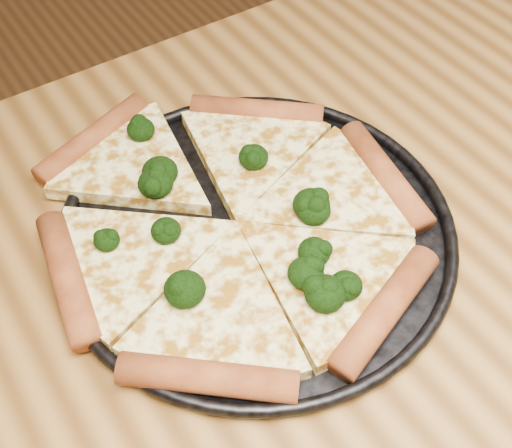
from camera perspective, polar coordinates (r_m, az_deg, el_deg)
dining_table at (r=0.64m, az=5.60°, el=-14.46°), size 1.20×0.90×0.75m
pizza_pan at (r=0.62m, az=-0.00°, el=-0.49°), size 0.37×0.37×0.02m
pizza at (r=0.62m, az=-2.04°, el=0.31°), size 0.36×0.39×0.03m
broccoli_florets at (r=0.60m, az=-1.70°, el=0.30°), size 0.20×0.29×0.03m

